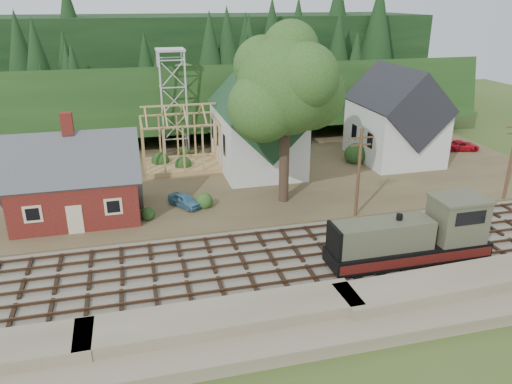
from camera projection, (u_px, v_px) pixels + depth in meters
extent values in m
plane|color=#384C1E|center=(298.00, 256.00, 36.78)|extent=(140.00, 140.00, 0.00)
cube|color=#7F7259|center=(345.00, 325.00, 29.12)|extent=(64.00, 5.00, 1.60)
cube|color=#726B5B|center=(298.00, 256.00, 36.75)|extent=(64.00, 11.00, 0.16)
cube|color=brown|center=(243.00, 176.00, 52.95)|extent=(64.00, 26.00, 0.30)
cube|color=#1E3F19|center=(207.00, 125.00, 74.64)|extent=(70.00, 28.96, 12.74)
cube|color=black|center=(192.00, 104.00, 89.06)|extent=(80.00, 20.00, 12.00)
cube|color=#5C1515|center=(77.00, 195.00, 42.17)|extent=(10.00, 7.00, 3.80)
cube|color=#4C4C51|center=(74.00, 174.00, 41.48)|extent=(10.80, 7.41, 7.41)
cube|color=#5C1515|center=(67.00, 124.00, 39.91)|extent=(0.90, 0.90, 1.80)
cube|color=beige|center=(75.00, 220.00, 39.26)|extent=(1.20, 0.06, 2.40)
cube|color=silver|center=(256.00, 139.00, 53.99)|extent=(8.00, 12.00, 6.40)
cube|color=#1A3A22|center=(256.00, 110.00, 52.82)|extent=(8.40, 12.96, 8.40)
cube|color=silver|center=(272.00, 102.00, 46.69)|extent=(2.40, 2.40, 4.00)
cone|color=#1A3A22|center=(273.00, 66.00, 45.48)|extent=(5.37, 5.37, 2.60)
cube|color=silver|center=(394.00, 132.00, 56.81)|extent=(8.00, 10.00, 6.40)
cube|color=black|center=(397.00, 104.00, 55.64)|extent=(8.40, 10.80, 8.40)
cube|color=tan|center=(182.00, 165.00, 55.01)|extent=(8.00, 6.00, 0.50)
cube|color=tan|center=(178.00, 105.00, 52.58)|extent=(8.00, 0.18, 0.18)
cube|color=silver|center=(162.00, 106.00, 56.73)|extent=(0.18, 0.18, 12.00)
cube|color=silver|center=(187.00, 104.00, 57.38)|extent=(0.18, 0.18, 12.00)
cube|color=silver|center=(160.00, 101.00, 59.26)|extent=(0.18, 0.18, 12.00)
cube|color=silver|center=(184.00, 100.00, 59.91)|extent=(0.18, 0.18, 12.00)
cube|color=silver|center=(170.00, 50.00, 56.13)|extent=(3.20, 3.20, 0.25)
cylinder|color=#38281E|center=(284.00, 159.00, 44.69)|extent=(0.90, 0.90, 8.00)
sphere|color=#2A4C1C|center=(286.00, 86.00, 42.31)|extent=(8.40, 8.40, 8.40)
sphere|color=#2A4C1C|center=(309.00, 94.00, 44.16)|extent=(6.40, 6.40, 6.40)
sphere|color=#2A4C1C|center=(263.00, 107.00, 41.63)|extent=(6.00, 6.00, 6.00)
cylinder|color=#4C331E|center=(358.00, 175.00, 41.63)|extent=(0.28, 0.28, 8.00)
cube|color=#4C331E|center=(361.00, 138.00, 40.46)|extent=(2.20, 0.12, 0.12)
cube|color=#4C331E|center=(361.00, 145.00, 40.68)|extent=(1.80, 0.12, 0.12)
cylinder|color=#4C331E|center=(511.00, 161.00, 45.12)|extent=(0.28, 0.28, 8.00)
cube|color=black|center=(406.00, 260.00, 35.62)|extent=(11.59, 2.41, 0.34)
cube|color=black|center=(408.00, 251.00, 35.36)|extent=(11.59, 2.80, 1.06)
cube|color=#494B36|center=(382.00, 235.00, 34.30)|extent=(6.95, 2.22, 2.03)
cube|color=#494B36|center=(457.00, 219.00, 35.45)|extent=(3.48, 2.70, 3.09)
cube|color=#494B36|center=(460.00, 198.00, 34.87)|extent=(3.67, 2.90, 0.19)
cube|color=black|center=(471.00, 218.00, 33.97)|extent=(2.32, 0.06, 0.97)
cube|color=#511411|center=(418.00, 261.00, 34.08)|extent=(11.59, 0.04, 0.68)
cube|color=#511411|center=(397.00, 242.00, 36.64)|extent=(11.59, 0.04, 0.68)
cylinder|color=black|center=(399.00, 219.00, 34.16)|extent=(0.42, 0.42, 0.68)
imported|color=teal|center=(185.00, 200.00, 44.60)|extent=(3.11, 3.71, 1.20)
imported|color=red|center=(461.00, 145.00, 61.03)|extent=(4.55, 2.88, 1.17)
cylinder|color=silver|center=(63.00, 211.00, 40.94)|extent=(0.11, 0.11, 2.39)
cylinder|color=tan|center=(64.00, 218.00, 41.20)|extent=(1.52, 1.52, 0.09)
cone|color=beige|center=(61.00, 197.00, 40.51)|extent=(2.39, 2.39, 0.54)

